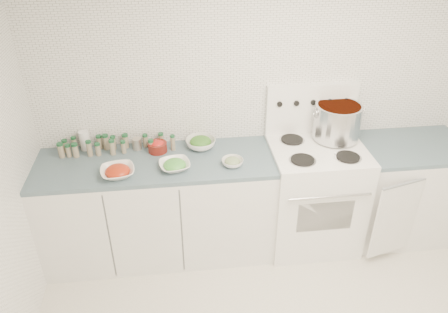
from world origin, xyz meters
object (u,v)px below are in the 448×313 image
stock_pot (337,120)px  bowl_tomato (118,171)px  stove (313,192)px  bowl_snowpea (175,165)px

stock_pot → bowl_tomato: stock_pot is taller
stove → bowl_snowpea: (-1.15, -0.12, 0.44)m
stock_pot → bowl_snowpea: 1.37m
stock_pot → bowl_snowpea: size_ratio=1.48×
stove → bowl_tomato: stove is taller
stove → bowl_tomato: (-1.57, -0.16, 0.44)m
stove → stock_pot: size_ratio=3.40×
bowl_snowpea → stove: bearing=5.8°
stock_pot → bowl_tomato: 1.78m
stove → stock_pot: stove is taller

